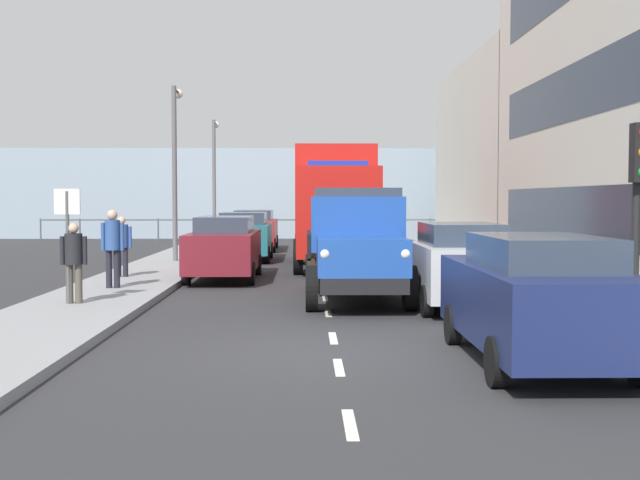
# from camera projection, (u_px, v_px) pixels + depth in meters

# --- Properties ---
(ground_plane) EXTENTS (80.00, 80.00, 0.00)m
(ground_plane) POSITION_uv_depth(u_px,v_px,m) (322.00, 282.00, 21.48)
(ground_plane) COLOR #2D2D30
(sidewalk_left) EXTENTS (2.49, 41.58, 0.15)m
(sidewalk_left) POSITION_uv_depth(u_px,v_px,m) (503.00, 279.00, 21.57)
(sidewalk_left) COLOR gray
(sidewalk_left) RESTS_ON ground_plane
(sidewalk_right) EXTENTS (2.49, 41.58, 0.15)m
(sidewalk_right) POSITION_uv_depth(u_px,v_px,m) (139.00, 279.00, 21.39)
(sidewalk_right) COLOR gray
(sidewalk_right) RESTS_ON ground_plane
(road_centreline_markings) EXTENTS (0.12, 36.17, 0.01)m
(road_centreline_markings) POSITION_uv_depth(u_px,v_px,m) (323.00, 285.00, 20.55)
(road_centreline_markings) COLOR silver
(road_centreline_markings) RESTS_ON ground_plane
(building_far_block) EXTENTS (6.57, 13.16, 7.88)m
(building_far_block) POSITION_uv_depth(u_px,v_px,m) (539.00, 157.00, 33.92)
(building_far_block) COLOR beige
(building_far_block) RESTS_ON ground_plane
(sea_horizon) EXTENTS (80.00, 0.80, 5.00)m
(sea_horizon) POSITION_uv_depth(u_px,v_px,m) (313.00, 193.00, 45.11)
(sea_horizon) COLOR #8C9EAD
(sea_horizon) RESTS_ON ground_plane
(seawall_railing) EXTENTS (28.08, 0.08, 1.20)m
(seawall_railing) POSITION_uv_depth(u_px,v_px,m) (314.00, 224.00, 41.60)
(seawall_railing) COLOR #4C5156
(seawall_railing) RESTS_ON ground_plane
(truck_vintage_blue) EXTENTS (2.17, 5.64, 2.43)m
(truck_vintage_blue) POSITION_uv_depth(u_px,v_px,m) (357.00, 247.00, 17.11)
(truck_vintage_blue) COLOR black
(truck_vintage_blue) RESTS_ON ground_plane
(lorry_cargo_red) EXTENTS (2.58, 8.20, 3.87)m
(lorry_cargo_red) POSITION_uv_depth(u_px,v_px,m) (334.00, 203.00, 26.28)
(lorry_cargo_red) COLOR red
(lorry_cargo_red) RESTS_ON ground_plane
(car_navy_kerbside_near) EXTENTS (1.87, 4.53, 1.72)m
(car_navy_kerbside_near) POSITION_uv_depth(u_px,v_px,m) (536.00, 297.00, 10.80)
(car_navy_kerbside_near) COLOR navy
(car_navy_kerbside_near) RESTS_ON ground_plane
(car_silver_kerbside_1) EXTENTS (1.82, 3.95, 1.72)m
(car_silver_kerbside_1) POSITION_uv_depth(u_px,v_px,m) (459.00, 264.00, 16.21)
(car_silver_kerbside_1) COLOR #B7BABF
(car_silver_kerbside_1) RESTS_ON ground_plane
(car_maroon_oppositeside_0) EXTENTS (1.83, 4.63, 1.72)m
(car_maroon_oppositeside_0) POSITION_uv_depth(u_px,v_px,m) (225.00, 247.00, 22.00)
(car_maroon_oppositeside_0) COLOR maroon
(car_maroon_oppositeside_0) RESTS_ON ground_plane
(car_teal_oppositeside_1) EXTENTS (1.98, 3.94, 1.72)m
(car_teal_oppositeside_1) POSITION_uv_depth(u_px,v_px,m) (243.00, 236.00, 28.73)
(car_teal_oppositeside_1) COLOR #1E6670
(car_teal_oppositeside_1) RESTS_ON ground_plane
(car_red_oppositeside_2) EXTENTS (1.96, 4.60, 1.72)m
(car_red_oppositeside_2) POSITION_uv_depth(u_px,v_px,m) (254.00, 229.00, 34.50)
(car_red_oppositeside_2) COLOR #B21E1E
(car_red_oppositeside_2) RESTS_ON ground_plane
(pedestrian_couple_b) EXTENTS (0.53, 0.34, 1.58)m
(pedestrian_couple_b) POSITION_uv_depth(u_px,v_px,m) (74.00, 256.00, 15.84)
(pedestrian_couple_b) COLOR #4C473D
(pedestrian_couple_b) RESTS_ON sidewalk_right
(pedestrian_strolling) EXTENTS (0.53, 0.34, 1.80)m
(pedestrian_strolling) POSITION_uv_depth(u_px,v_px,m) (113.00, 242.00, 18.59)
(pedestrian_strolling) COLOR black
(pedestrian_strolling) RESTS_ON sidewalk_right
(pedestrian_couple_a) EXTENTS (0.53, 0.34, 1.59)m
(pedestrian_couple_a) POSITION_uv_depth(u_px,v_px,m) (122.00, 242.00, 21.28)
(pedestrian_couple_a) COLOR black
(pedestrian_couple_a) RESTS_ON sidewalk_right
(traffic_light_near) EXTENTS (0.28, 0.41, 3.20)m
(traffic_light_near) POSITION_uv_depth(u_px,v_px,m) (639.00, 181.00, 12.32)
(traffic_light_near) COLOR black
(traffic_light_near) RESTS_ON sidewalk_left
(lamp_post_promenade) EXTENTS (0.32, 1.14, 5.77)m
(lamp_post_promenade) POSITION_uv_depth(u_px,v_px,m) (175.00, 156.00, 26.83)
(lamp_post_promenade) COLOR #59595B
(lamp_post_promenade) RESTS_ON sidewalk_right
(lamp_post_far) EXTENTS (0.32, 1.14, 5.70)m
(lamp_post_far) POSITION_uv_depth(u_px,v_px,m) (214.00, 169.00, 37.54)
(lamp_post_far) COLOR #59595B
(lamp_post_far) RESTS_ON sidewalk_right
(street_sign) EXTENTS (0.50, 0.07, 2.25)m
(street_sign) POSITION_uv_depth(u_px,v_px,m) (67.00, 225.00, 15.76)
(street_sign) COLOR #4C4C4C
(street_sign) RESTS_ON sidewalk_right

